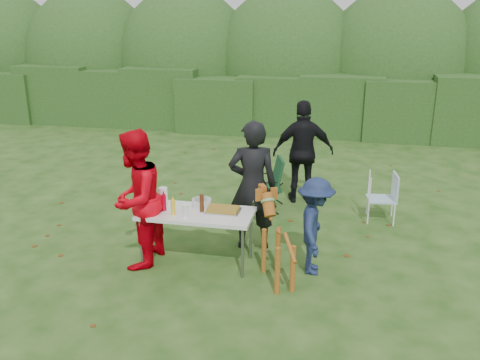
% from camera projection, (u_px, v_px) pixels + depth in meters
% --- Properties ---
extents(ground, '(80.00, 80.00, 0.00)m').
position_uv_depth(ground, '(199.00, 260.00, 6.97)').
color(ground, '#1E4211').
extents(hedge_row, '(22.00, 1.40, 1.70)m').
position_uv_depth(hedge_row, '(279.00, 102.00, 14.13)').
color(hedge_row, '#23471C').
rests_on(hedge_row, ground).
extents(shrub_backdrop, '(20.00, 2.60, 3.20)m').
position_uv_depth(shrub_backdrop, '(286.00, 69.00, 15.38)').
color(shrub_backdrop, '#3D6628').
rests_on(shrub_backdrop, ground).
extents(folding_table, '(1.50, 0.70, 0.74)m').
position_uv_depth(folding_table, '(196.00, 216.00, 6.69)').
color(folding_table, silver).
rests_on(folding_table, ground).
extents(person_cook, '(0.75, 0.57, 1.86)m').
position_uv_depth(person_cook, '(253.00, 186.00, 7.10)').
color(person_cook, black).
rests_on(person_cook, ground).
extents(person_red_jacket, '(0.75, 0.94, 1.84)m').
position_uv_depth(person_red_jacket, '(136.00, 199.00, 6.60)').
color(person_red_jacket, red).
rests_on(person_red_jacket, ground).
extents(person_black_puffy, '(1.14, 0.69, 1.82)m').
position_uv_depth(person_black_puffy, '(303.00, 152.00, 8.87)').
color(person_black_puffy, black).
rests_on(person_black_puffy, ground).
extents(child, '(0.50, 0.84, 1.28)m').
position_uv_depth(child, '(315.00, 226.00, 6.47)').
color(child, '#1A264D').
rests_on(child, ground).
extents(dog, '(0.88, 1.18, 1.05)m').
position_uv_depth(dog, '(278.00, 243.00, 6.26)').
color(dog, '#97541B').
rests_on(dog, ground).
extents(camping_chair, '(0.73, 0.73, 0.93)m').
position_uv_depth(camping_chair, '(265.00, 184.00, 8.58)').
color(camping_chair, '#143F22').
rests_on(camping_chair, ground).
extents(lawn_chair, '(0.53, 0.53, 0.80)m').
position_uv_depth(lawn_chair, '(381.00, 197.00, 8.19)').
color(lawn_chair, '#5297B3').
rests_on(lawn_chair, ground).
extents(food_tray, '(0.45, 0.30, 0.02)m').
position_uv_depth(food_tray, '(223.00, 211.00, 6.68)').
color(food_tray, '#B7B7BA').
rests_on(food_tray, folding_table).
extents(focaccia_bread, '(0.40, 0.26, 0.04)m').
position_uv_depth(focaccia_bread, '(223.00, 209.00, 6.67)').
color(focaccia_bread, olive).
rests_on(focaccia_bread, food_tray).
extents(mustard_bottle, '(0.06, 0.06, 0.20)m').
position_uv_depth(mustard_bottle, '(173.00, 207.00, 6.55)').
color(mustard_bottle, yellow).
rests_on(mustard_bottle, folding_table).
extents(ketchup_bottle, '(0.06, 0.06, 0.22)m').
position_uv_depth(ketchup_bottle, '(164.00, 203.00, 6.68)').
color(ketchup_bottle, '#B1001C').
rests_on(ketchup_bottle, folding_table).
extents(beer_bottle, '(0.06, 0.06, 0.24)m').
position_uv_depth(beer_bottle, '(202.00, 203.00, 6.65)').
color(beer_bottle, '#47230F').
rests_on(beer_bottle, folding_table).
extents(paper_towel_roll, '(0.12, 0.12, 0.26)m').
position_uv_depth(paper_towel_roll, '(163.00, 197.00, 6.84)').
color(paper_towel_roll, white).
rests_on(paper_towel_roll, folding_table).
extents(cup_stack, '(0.08, 0.08, 0.18)m').
position_uv_depth(cup_stack, '(185.00, 211.00, 6.45)').
color(cup_stack, white).
rests_on(cup_stack, folding_table).
extents(pasta_bowl, '(0.26, 0.26, 0.10)m').
position_uv_depth(pasta_bowl, '(202.00, 203.00, 6.86)').
color(pasta_bowl, silver).
rests_on(pasta_bowl, folding_table).
extents(plate_stack, '(0.24, 0.24, 0.05)m').
position_uv_depth(plate_stack, '(149.00, 209.00, 6.71)').
color(plate_stack, white).
rests_on(plate_stack, folding_table).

